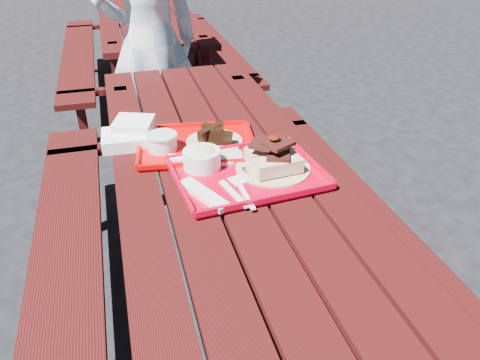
% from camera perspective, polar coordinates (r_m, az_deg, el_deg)
% --- Properties ---
extents(ground, '(60.00, 60.00, 0.00)m').
position_cam_1_polar(ground, '(2.06, -1.18, -17.74)').
color(ground, black).
rests_on(ground, ground).
extents(picnic_table_near, '(1.41, 2.40, 0.75)m').
position_cam_1_polar(picnic_table_near, '(1.68, -1.39, -5.05)').
color(picnic_table_near, '#380B0A').
rests_on(picnic_table_near, ground).
extents(picnic_table_far, '(1.41, 2.40, 0.75)m').
position_cam_1_polar(picnic_table_far, '(4.24, -11.33, 17.08)').
color(picnic_table_far, '#380B0A').
rests_on(picnic_table_far, ground).
extents(near_tray, '(0.51, 0.42, 0.15)m').
position_cam_1_polar(near_tray, '(1.56, 0.53, 1.90)').
color(near_tray, '#BD001D').
rests_on(near_tray, picnic_table_near).
extents(far_tray, '(0.47, 0.39, 0.07)m').
position_cam_1_polar(far_tray, '(1.74, -5.55, 4.47)').
color(far_tray, '#CC0003').
rests_on(far_tray, picnic_table_near).
extents(white_cloth, '(0.21, 0.19, 0.09)m').
position_cam_1_polar(white_cloth, '(1.82, -13.09, 5.43)').
color(white_cloth, white).
rests_on(white_cloth, picnic_table_near).
extents(person, '(0.65, 0.48, 1.65)m').
position_cam_1_polar(person, '(2.89, -10.93, 16.04)').
color(person, '#A7C9E2').
rests_on(person, ground).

